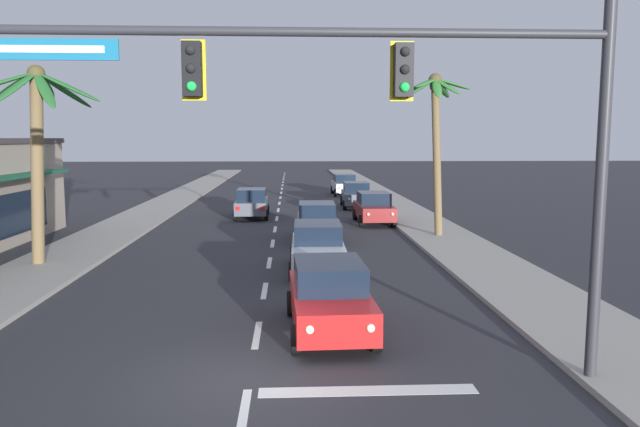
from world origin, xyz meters
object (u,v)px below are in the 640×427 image
object	(u,v)px
sedan_fifth_in_queue	(317,221)
sedan_parked_nearest_kerb	(356,195)
sedan_lead_at_stop_bar	(330,296)
sedan_oncoming_far	(252,203)
sedan_third_in_queue	(318,247)
traffic_signal_mast	(411,106)
sedan_parked_mid_kerb	(374,208)
palm_left_second	(37,130)
palm_right_second	(436,122)
sedan_parked_far_kerb	(344,184)

from	to	relation	value
sedan_fifth_in_queue	sedan_parked_nearest_kerb	distance (m)	13.25
sedan_lead_at_stop_bar	sedan_oncoming_far	xyz separation A→B (m)	(-3.18, 21.12, 0.00)
sedan_third_in_queue	sedan_parked_nearest_kerb	distance (m)	19.72
traffic_signal_mast	sedan_fifth_in_queue	xyz separation A→B (m)	(-0.95, 16.41, -4.29)
sedan_third_in_queue	sedan_parked_mid_kerb	bearing A→B (deg)	73.18
palm_left_second	palm_right_second	xyz separation A→B (m)	(15.42, 5.61, 0.45)
traffic_signal_mast	palm_left_second	xyz separation A→B (m)	(-10.97, 11.07, -0.29)
sedan_parked_mid_kerb	palm_left_second	bearing A→B (deg)	-141.53
sedan_fifth_in_queue	sedan_parked_far_kerb	size ratio (longest dim) A/B	1.00
sedan_parked_far_kerb	palm_right_second	world-z (taller)	palm_right_second
sedan_lead_at_stop_bar	sedan_oncoming_far	world-z (taller)	same
sedan_fifth_in_queue	palm_right_second	bearing A→B (deg)	2.84
sedan_oncoming_far	sedan_fifth_in_queue	bearing A→B (deg)	-66.72
sedan_parked_nearest_kerb	palm_right_second	xyz separation A→B (m)	(2.23, -12.60, 4.45)
sedan_parked_nearest_kerb	sedan_parked_far_kerb	bearing A→B (deg)	90.03
sedan_lead_at_stop_bar	palm_right_second	bearing A→B (deg)	67.03
sedan_parked_mid_kerb	sedan_parked_far_kerb	bearing A→B (deg)	90.50
traffic_signal_mast	sedan_third_in_queue	distance (m)	10.82
sedan_fifth_in_queue	sedan_parked_far_kerb	world-z (taller)	same
traffic_signal_mast	sedan_parked_far_kerb	bearing A→B (deg)	86.67
sedan_oncoming_far	sedan_parked_nearest_kerb	world-z (taller)	same
sedan_parked_nearest_kerb	palm_left_second	distance (m)	22.84
traffic_signal_mast	sedan_third_in_queue	world-z (taller)	traffic_signal_mast
sedan_third_in_queue	sedan_lead_at_stop_bar	bearing A→B (deg)	-90.10
sedan_fifth_in_queue	sedan_oncoming_far	bearing A→B (deg)	113.28
traffic_signal_mast	sedan_parked_far_kerb	xyz separation A→B (m)	(2.22, 38.13, -4.29)
sedan_fifth_in_queue	sedan_parked_nearest_kerb	xyz separation A→B (m)	(3.17, 12.87, 0.00)
sedan_parked_mid_kerb	sedan_parked_far_kerb	distance (m)	16.46
sedan_parked_far_kerb	traffic_signal_mast	bearing A→B (deg)	-93.33
sedan_oncoming_far	palm_left_second	size ratio (longest dim) A/B	0.63
sedan_parked_mid_kerb	sedan_parked_nearest_kerb	bearing A→B (deg)	91.05
sedan_fifth_in_queue	sedan_third_in_queue	bearing A→B (deg)	-92.24
traffic_signal_mast	sedan_third_in_queue	size ratio (longest dim) A/B	2.47
traffic_signal_mast	sedan_parked_nearest_kerb	distance (m)	29.68
traffic_signal_mast	sedan_lead_at_stop_bar	bearing A→B (deg)	110.26
traffic_signal_mast	sedan_oncoming_far	bearing A→B (deg)	100.20
palm_left_second	sedan_lead_at_stop_bar	bearing A→B (deg)	-38.55
traffic_signal_mast	sedan_parked_nearest_kerb	bearing A→B (deg)	85.66
traffic_signal_mast	sedan_lead_at_stop_bar	size ratio (longest dim) A/B	2.46
sedan_lead_at_stop_bar	sedan_parked_far_kerb	xyz separation A→B (m)	(3.44, 34.83, 0.00)
palm_left_second	sedan_oncoming_far	bearing A→B (deg)	63.78
sedan_third_in_queue	sedan_oncoming_far	distance (m)	14.91
sedan_third_in_queue	sedan_parked_far_kerb	size ratio (longest dim) A/B	1.00
sedan_parked_mid_kerb	palm_left_second	xyz separation A→B (m)	(-13.33, -10.59, 4.00)
sedan_lead_at_stop_bar	sedan_parked_mid_kerb	distance (m)	18.71
sedan_oncoming_far	palm_right_second	distance (m)	12.57
palm_right_second	sedan_oncoming_far	bearing A→B (deg)	138.83
sedan_parked_mid_kerb	palm_left_second	distance (m)	17.49
sedan_fifth_in_queue	sedan_parked_nearest_kerb	world-z (taller)	same
palm_right_second	palm_left_second	bearing A→B (deg)	-160.01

